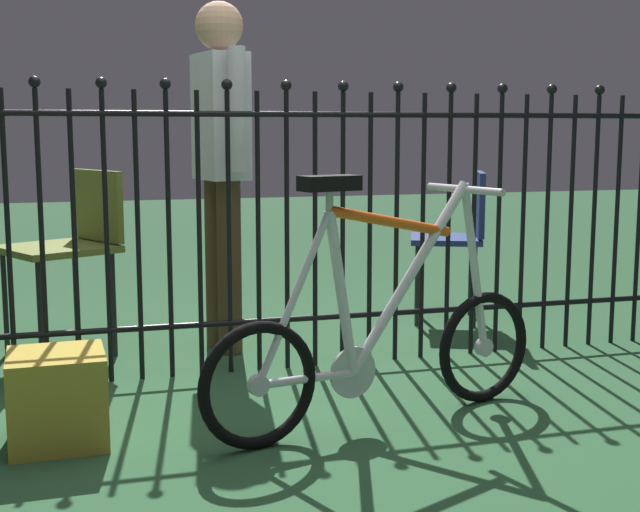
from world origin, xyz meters
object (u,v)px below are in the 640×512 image
object	(u,v)px
person_visitor	(221,147)
display_crate	(58,398)
bicycle	(380,338)
chair_olive	(72,238)
chair_navy	(459,230)

from	to	relation	value
person_visitor	display_crate	distance (m)	1.52
person_visitor	bicycle	bearing A→B (deg)	-73.55
chair_olive	person_visitor	size ratio (longest dim) A/B	0.53
display_crate	chair_olive	bearing A→B (deg)	86.90
person_visitor	display_crate	xyz separation A→B (m)	(-0.73, -1.07, -0.79)
display_crate	person_visitor	bearing A→B (deg)	55.58
bicycle	display_crate	xyz separation A→B (m)	(-1.08, 0.11, -0.16)
chair_navy	person_visitor	distance (m)	1.42
chair_navy	display_crate	world-z (taller)	chair_navy
bicycle	person_visitor	distance (m)	1.38
bicycle	person_visitor	world-z (taller)	person_visitor
bicycle	person_visitor	xyz separation A→B (m)	(-0.35, 1.18, 0.64)
display_crate	bicycle	bearing A→B (deg)	-5.60
chair_olive	person_visitor	distance (m)	0.80
chair_olive	display_crate	bearing A→B (deg)	-93.10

